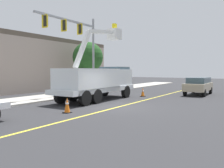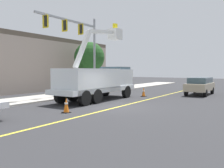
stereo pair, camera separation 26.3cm
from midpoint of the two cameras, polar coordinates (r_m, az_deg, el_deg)
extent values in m
plane|color=#2D2D30|center=(15.43, 2.01, -5.57)|extent=(120.00, 120.00, 0.00)
cube|color=#B2ADA3|center=(20.47, -16.89, -3.34)|extent=(60.04, 10.00, 0.12)
cube|color=yellow|center=(15.43, 2.01, -5.56)|extent=(49.73, 5.51, 0.01)
cube|color=silver|center=(18.75, -3.43, -1.22)|extent=(8.42, 3.36, 0.36)
cube|color=silver|center=(20.87, 0.85, 1.36)|extent=(2.86, 2.62, 1.60)
cube|color=#384C56|center=(21.03, 1.15, 3.28)|extent=(2.02, 2.28, 0.64)
cube|color=silver|center=(17.93, -5.31, 0.87)|extent=(5.49, 3.05, 1.80)
cube|color=white|center=(17.33, -6.77, 8.42)|extent=(1.66, 0.29, 2.85)
cube|color=white|center=(19.16, -1.82, 12.47)|extent=(3.16, 0.30, 0.56)
cube|color=white|center=(20.36, 1.13, 11.90)|extent=(0.90, 0.90, 0.90)
cube|color=yellow|center=(20.46, 1.13, 13.56)|extent=(0.36, 0.24, 0.60)
cylinder|color=black|center=(21.76, -1.31, -1.59)|extent=(1.07, 0.45, 1.04)
cylinder|color=black|center=(20.58, 3.87, -1.88)|extent=(1.07, 0.45, 1.04)
cylinder|color=black|center=(18.36, -9.00, -2.55)|extent=(1.07, 0.45, 1.04)
cylinder|color=black|center=(16.94, -3.33, -3.00)|extent=(1.07, 0.45, 1.04)
cylinder|color=black|center=(17.41, -11.90, -2.90)|extent=(1.07, 0.45, 1.04)
cylinder|color=black|center=(15.91, -6.14, -3.43)|extent=(1.07, 0.45, 1.04)
cube|color=tan|center=(24.49, 20.77, -0.62)|extent=(4.98, 2.40, 0.70)
cube|color=#384C56|center=(24.60, 20.88, 0.79)|extent=(3.62, 2.03, 0.60)
cylinder|color=black|center=(22.75, 21.98, -2.07)|extent=(0.70, 0.31, 0.68)
cylinder|color=black|center=(23.14, 17.82, -1.90)|extent=(0.70, 0.31, 0.68)
cylinder|color=black|center=(25.96, 23.37, -1.47)|extent=(0.70, 0.31, 0.68)
cylinder|color=black|center=(26.29, 19.69, -1.33)|extent=(0.70, 0.31, 0.68)
cube|color=black|center=(13.59, -10.45, -6.76)|extent=(0.40, 0.40, 0.04)
cone|color=orange|center=(13.52, -10.47, -4.97)|extent=(0.32, 0.32, 0.82)
cylinder|color=white|center=(13.51, -10.47, -4.63)|extent=(0.20, 0.20, 0.08)
cube|color=black|center=(21.64, 7.98, -2.98)|extent=(0.40, 0.40, 0.04)
cone|color=orange|center=(21.59, 7.99, -1.89)|extent=(0.32, 0.32, 0.79)
cylinder|color=white|center=(21.59, 7.99, -1.68)|extent=(0.20, 0.20, 0.08)
cylinder|color=gray|center=(24.28, -3.95, 6.64)|extent=(0.22, 0.22, 7.59)
cube|color=gray|center=(21.84, -10.06, 14.94)|extent=(7.40, 0.95, 0.16)
cube|color=gold|center=(22.91, -7.26, 13.02)|extent=(0.18, 0.57, 1.00)
cube|color=black|center=(22.84, -7.06, 13.04)|extent=(0.23, 0.34, 0.84)
cube|color=gold|center=(21.36, -11.05, 13.69)|extent=(0.18, 0.57, 1.00)
cube|color=black|center=(21.29, -10.85, 13.73)|extent=(0.23, 0.34, 0.84)
cube|color=gold|center=(19.91, -15.43, 14.40)|extent=(0.18, 0.57, 1.00)
cube|color=black|center=(19.84, -15.23, 14.45)|extent=(0.23, 0.34, 0.84)
cube|color=gray|center=(30.08, -20.75, 4.07)|extent=(24.80, 10.22, 5.78)
cube|color=#4C4238|center=(30.29, -20.88, 10.01)|extent=(24.80, 10.22, 0.50)
cylinder|color=brown|center=(28.25, -5.21, 1.20)|extent=(0.32, 0.32, 2.68)
sphere|color=#1E471C|center=(28.27, -5.24, 6.48)|extent=(3.61, 3.61, 3.61)
camera|label=1|loc=(0.13, -89.56, 0.03)|focal=37.79mm
camera|label=2|loc=(0.13, 90.44, -0.03)|focal=37.79mm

